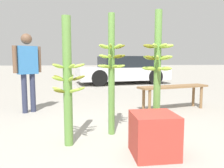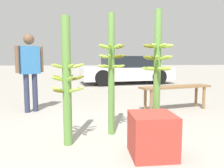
# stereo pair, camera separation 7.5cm
# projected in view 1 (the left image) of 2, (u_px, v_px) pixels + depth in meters

# --- Properties ---
(ground_plane) EXTENTS (80.00, 80.00, 0.00)m
(ground_plane) POSITION_uv_depth(u_px,v_px,m) (114.00, 145.00, 2.74)
(ground_plane) COLOR #9E998E
(banana_stalk_left) EXTENTS (0.43, 0.43, 1.59)m
(banana_stalk_left) POSITION_uv_depth(u_px,v_px,m) (68.00, 82.00, 2.66)
(banana_stalk_left) COLOR #5B8C3D
(banana_stalk_left) RESTS_ON ground_plane
(banana_stalk_center) EXTENTS (0.40, 0.39, 1.70)m
(banana_stalk_center) POSITION_uv_depth(u_px,v_px,m) (111.00, 70.00, 3.06)
(banana_stalk_center) COLOR #5B8C3D
(banana_stalk_center) RESTS_ON ground_plane
(banana_stalk_right) EXTENTS (0.41, 0.41, 1.71)m
(banana_stalk_right) POSITION_uv_depth(u_px,v_px,m) (157.00, 69.00, 2.90)
(banana_stalk_right) COLOR #5B8C3D
(banana_stalk_right) RESTS_ON ground_plane
(vendor_person) EXTENTS (0.52, 0.38, 1.58)m
(vendor_person) POSITION_uv_depth(u_px,v_px,m) (28.00, 65.00, 4.36)
(vendor_person) COLOR #2D334C
(vendor_person) RESTS_ON ground_plane
(market_bench) EXTENTS (1.63, 0.71, 0.52)m
(market_bench) POSITION_uv_depth(u_px,v_px,m) (173.00, 90.00, 4.65)
(market_bench) COLOR olive
(market_bench) RESTS_ON ground_plane
(parked_car) EXTENTS (4.26, 2.45, 1.22)m
(parked_car) POSITION_uv_depth(u_px,v_px,m) (123.00, 70.00, 9.92)
(parked_car) COLOR silver
(parked_car) RESTS_ON ground_plane
(produce_crate) EXTENTS (0.48, 0.48, 0.48)m
(produce_crate) POSITION_uv_depth(u_px,v_px,m) (154.00, 135.00, 2.43)
(produce_crate) COLOR #B2382D
(produce_crate) RESTS_ON ground_plane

